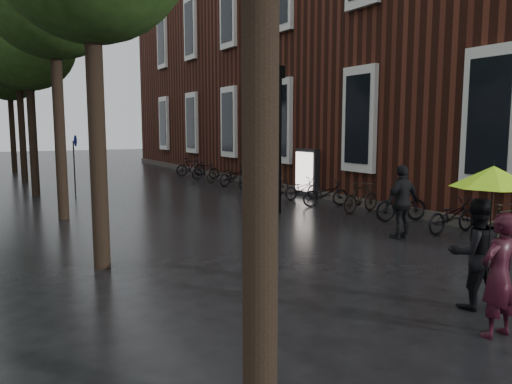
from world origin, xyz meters
TOP-DOWN VIEW (x-y plane):
  - brick_building at (10.47, 19.46)m, footprint 10.20×33.20m
  - street_trees at (-3.99, 15.91)m, footprint 4.33×34.03m
  - person_burgundy at (-0.32, 1.16)m, footprint 0.60×0.40m
  - person_black at (0.34, 2.01)m, footprint 1.02×0.93m
  - lime_umbrella at (0.08, 1.60)m, footprint 1.16×1.16m
  - pedestrian_walking at (2.95, 6.03)m, footprint 1.09×0.50m
  - parked_bicycles at (4.54, 13.65)m, footprint 2.09×19.69m
  - ad_lightbox at (5.31, 13.38)m, footprint 0.29×1.25m
  - lamp_post at (2.26, 10.60)m, footprint 0.24×0.24m
  - cycle_sign at (-2.66, 17.98)m, footprint 0.13×0.44m

SIDE VIEW (x-z plane):
  - parked_bicycles at x=4.54m, z-range -0.06..0.98m
  - person_burgundy at x=-0.32m, z-range 0.00..1.66m
  - person_black at x=0.34m, z-range 0.00..1.69m
  - pedestrian_walking at x=2.95m, z-range 0.00..1.83m
  - ad_lightbox at x=5.31m, z-range 0.00..1.89m
  - cycle_sign at x=-2.66m, z-range 0.39..2.82m
  - lime_umbrella at x=0.08m, z-range 1.21..2.92m
  - lamp_post at x=2.26m, z-range 0.49..5.12m
  - brick_building at x=10.47m, z-range -0.01..11.99m
  - street_trees at x=-3.99m, z-range 1.88..10.79m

